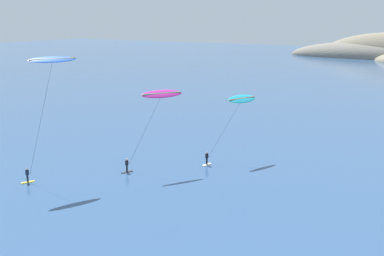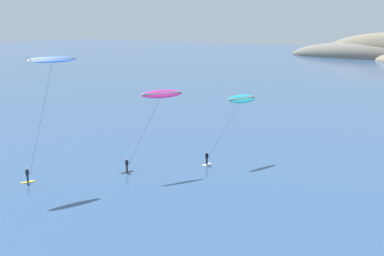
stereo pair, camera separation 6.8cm
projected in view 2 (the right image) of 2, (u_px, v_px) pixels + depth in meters
kitesurfer_magenta at (159, 100)px, 58.13m from camera, size 4.59×7.56×9.70m
kitesurfer_blue at (51, 68)px, 53.63m from camera, size 3.45×7.19×14.04m
kitesurfer_cyan at (239, 104)px, 62.58m from camera, size 3.62×8.83×8.39m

